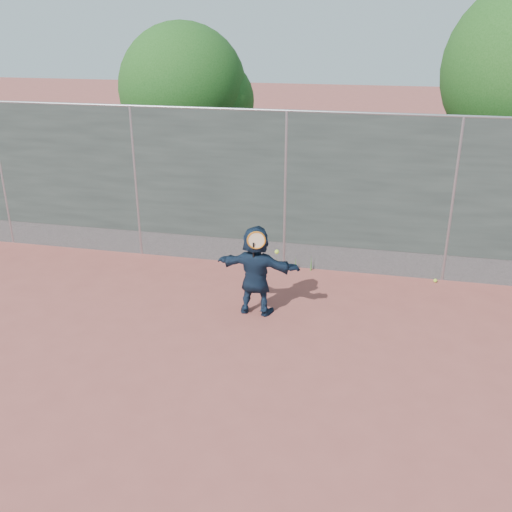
# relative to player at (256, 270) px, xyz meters

# --- Properties ---
(ground) EXTENTS (80.00, 80.00, 0.00)m
(ground) POSITION_rel_player_xyz_m (0.11, -1.49, -0.75)
(ground) COLOR #9E4C42
(ground) RESTS_ON ground
(player) EXTENTS (1.42, 0.55, 1.50)m
(player) POSITION_rel_player_xyz_m (0.00, 0.00, 0.00)
(player) COLOR #16263D
(player) RESTS_ON ground
(ball_ground) EXTENTS (0.07, 0.07, 0.07)m
(ball_ground) POSITION_rel_player_xyz_m (2.98, 1.86, -0.72)
(ball_ground) COLOR #B3DF31
(ball_ground) RESTS_ON ground
(fence) EXTENTS (20.00, 0.06, 3.03)m
(fence) POSITION_rel_player_xyz_m (0.11, 2.01, 0.83)
(fence) COLOR #38423D
(fence) RESTS_ON ground
(swing_action) EXTENTS (0.52, 0.21, 0.51)m
(swing_action) POSITION_rel_player_xyz_m (0.08, -0.21, 0.57)
(swing_action) COLOR #C26712
(swing_action) RESTS_ON ground
(tree_left) EXTENTS (3.15, 3.00, 4.53)m
(tree_left) POSITION_rel_player_xyz_m (-2.73, 5.06, 2.19)
(tree_left) COLOR #382314
(tree_left) RESTS_ON ground
(weed_clump) EXTENTS (0.68, 0.07, 0.30)m
(weed_clump) POSITION_rel_player_xyz_m (0.41, 1.89, -0.62)
(weed_clump) COLOR #387226
(weed_clump) RESTS_ON ground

